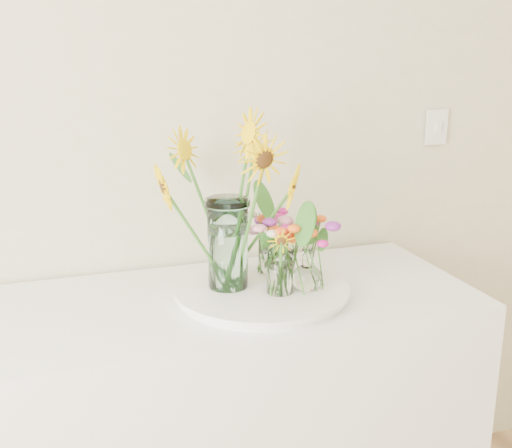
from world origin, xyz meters
name	(u,v)px	position (x,y,z in m)	size (l,w,h in m)	color
counter	(227,438)	(-0.20, 1.93, 0.45)	(1.40, 0.60, 0.90)	white
tray	(262,292)	(-0.10, 1.90, 0.91)	(0.46, 0.46, 0.03)	white
mason_jar	(228,244)	(-0.19, 1.93, 1.05)	(0.11, 0.11, 0.26)	#B8EAE2
sunflower_bouquet	(227,203)	(-0.19, 1.93, 1.17)	(0.66, 0.66, 0.49)	yellow
small_vase_a	(280,273)	(-0.07, 1.84, 0.99)	(0.07, 0.07, 0.12)	white
wildflower_posy_a	(280,257)	(-0.07, 1.84, 1.03)	(0.17, 0.17, 0.21)	#FF6216
small_vase_b	(307,270)	(0.01, 1.85, 0.98)	(0.08, 0.08, 0.12)	white
wildflower_posy_b	(307,254)	(0.01, 1.85, 1.03)	(0.20, 0.20, 0.21)	#FF6216
small_vase_c	(268,256)	(-0.04, 2.01, 0.98)	(0.06, 0.06, 0.10)	white
wildflower_posy_c	(269,241)	(-0.04, 2.01, 1.02)	(0.18, 0.18, 0.19)	#FF6216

